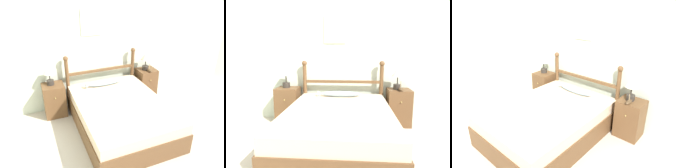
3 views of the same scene
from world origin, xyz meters
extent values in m
cube|color=beige|center=(0.00, 1.73, 1.27)|extent=(6.40, 0.06, 2.55)
cube|color=beige|center=(-0.27, 1.69, 1.72)|extent=(0.41, 0.02, 0.50)
cube|color=silver|center=(-0.27, 1.68, 1.72)|extent=(0.35, 0.01, 0.44)
cube|color=white|center=(-2.10, 1.63, 1.40)|extent=(0.01, 0.78, 0.98)
cube|color=white|center=(-2.09, 1.63, 1.40)|extent=(0.01, 0.70, 0.90)
cube|color=brown|center=(-0.13, 0.60, 0.18)|extent=(1.50, 2.03, 0.35)
cube|color=#CCB293|center=(-0.13, 0.60, 0.45)|extent=(1.46, 1.99, 0.19)
cylinder|color=brown|center=(-0.84, 1.58, 0.53)|extent=(0.07, 0.07, 1.06)
sphere|color=brown|center=(-0.84, 1.58, 1.10)|extent=(0.10, 0.10, 0.10)
cylinder|color=brown|center=(0.59, 1.58, 0.53)|extent=(0.07, 0.07, 1.06)
sphere|color=brown|center=(0.59, 1.58, 1.10)|extent=(0.10, 0.10, 0.10)
cube|color=brown|center=(-0.13, 1.58, 0.77)|extent=(1.43, 0.05, 0.05)
cube|color=brown|center=(-1.15, 1.48, 0.33)|extent=(0.41, 0.38, 0.66)
sphere|color=tan|center=(-1.15, 1.28, 0.47)|extent=(0.02, 0.02, 0.02)
cube|color=brown|center=(0.90, 1.48, 0.33)|extent=(0.41, 0.38, 0.66)
sphere|color=tan|center=(0.90, 1.28, 0.47)|extent=(0.02, 0.02, 0.02)
cylinder|color=#2D2823|center=(-1.18, 1.51, 0.70)|extent=(0.14, 0.14, 0.09)
cylinder|color=#2D2823|center=(-1.18, 1.51, 0.82)|extent=(0.02, 0.02, 0.14)
cone|color=beige|center=(-1.18, 1.51, 0.96)|extent=(0.22, 0.22, 0.15)
cylinder|color=#2D2823|center=(0.86, 1.49, 0.70)|extent=(0.14, 0.14, 0.09)
cylinder|color=#2D2823|center=(0.86, 1.49, 0.82)|extent=(0.02, 0.02, 0.14)
cone|color=beige|center=(0.86, 1.49, 0.96)|extent=(0.22, 0.22, 0.15)
ellipsoid|color=#4C3823|center=(0.89, 1.36, 0.68)|extent=(0.07, 0.19, 0.05)
cylinder|color=#997F56|center=(0.89, 1.36, 0.77)|extent=(0.01, 0.01, 0.12)
ellipsoid|color=#8499A3|center=(-0.14, 1.32, 0.59)|extent=(0.69, 0.14, 0.10)
cone|color=#8499A3|center=(-0.51, 1.32, 0.59)|extent=(0.06, 0.09, 0.09)
camera|label=1|loc=(-1.49, -2.35, 2.50)|focal=35.00mm
camera|label=2|loc=(0.07, -2.07, 1.36)|focal=32.00mm
camera|label=3|loc=(1.93, -1.39, 2.13)|focal=32.00mm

